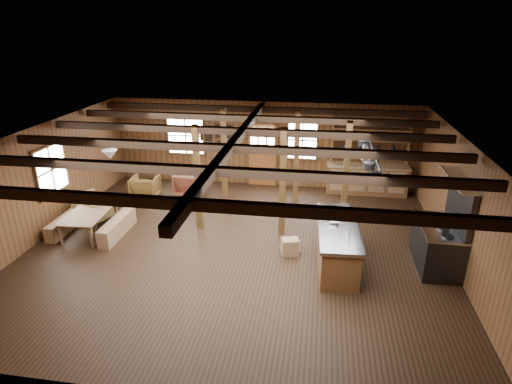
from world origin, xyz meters
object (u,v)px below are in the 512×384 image
armchair_a (145,187)px  armchair_c (95,207)px  dining_table (91,222)px  kitchen_island (337,244)px  armchair_b (189,184)px  commercial_range (441,239)px

armchair_a → armchair_c: 1.88m
dining_table → armchair_c: armchair_c is taller
kitchen_island → armchair_b: bearing=139.3°
dining_table → armchair_c: size_ratio=1.99×
armchair_b → armchair_c: armchair_c is taller
armchair_a → commercial_range: bearing=158.0°
commercial_range → dining_table: size_ratio=1.24×
kitchen_island → dining_table: bearing=172.0°
kitchen_island → armchair_a: size_ratio=3.17×
commercial_range → armchair_b: (-6.80, 3.25, -0.29)m
kitchen_island → dining_table: 6.30m
armchair_c → dining_table: bearing=130.8°
commercial_range → armchair_b: size_ratio=2.53×
commercial_range → armchair_c: 8.91m
armchair_c → armchair_a: bearing=-94.9°
armchair_b → armchair_a: bearing=24.1°
dining_table → armchair_b: (1.75, 2.94, 0.08)m
commercial_range → armchair_c: bearing=173.1°
kitchen_island → armchair_a: (-5.81, 3.01, -0.11)m
dining_table → armchair_c: bearing=18.1°
armchair_c → commercial_range: bearing=-167.7°
kitchen_island → armchair_a: 6.54m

